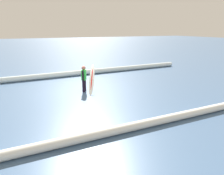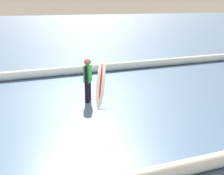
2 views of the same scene
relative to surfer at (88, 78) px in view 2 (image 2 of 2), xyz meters
name	(u,v)px [view 2 (image 2 of 2)]	position (x,y,z in m)	size (l,w,h in m)	color
ground_plane	(79,99)	(0.23, -0.30, -0.78)	(135.79, 135.79, 0.00)	#446287
surfer	(88,78)	(0.00, 0.00, 0.00)	(0.35, 0.49, 1.40)	black
surfboard	(101,81)	(-0.36, 0.22, -0.10)	(0.94, 1.50, 1.39)	white
wave_crest_foreground	(84,69)	(-1.14, -4.01, -0.59)	(0.37, 0.37, 16.90)	white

